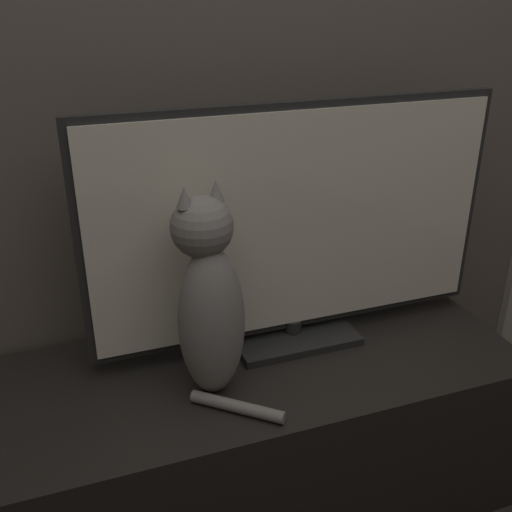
{
  "coord_description": "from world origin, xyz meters",
  "views": [
    {
      "loc": [
        -0.39,
        -0.25,
        1.34
      ],
      "look_at": [
        0.03,
        0.93,
        0.75
      ],
      "focal_mm": 42.0,
      "sensor_mm": 36.0,
      "label": 1
    }
  ],
  "objects": [
    {
      "name": "tv",
      "position": [
        0.16,
        1.01,
        0.77
      ],
      "size": [
        1.06,
        0.2,
        0.63
      ],
      "color": "black",
      "rests_on": "tv_stand"
    },
    {
      "name": "tv_stand",
      "position": [
        0.0,
        0.92,
        0.23
      ],
      "size": [
        1.39,
        0.52,
        0.46
      ],
      "color": "black",
      "rests_on": "ground_plane"
    },
    {
      "name": "cat",
      "position": [
        -0.1,
        0.87,
        0.69
      ],
      "size": [
        0.21,
        0.29,
        0.5
      ],
      "rotation": [
        0.0,
        0.0,
        0.27
      ],
      "color": "gray",
      "rests_on": "tv_stand"
    }
  ]
}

